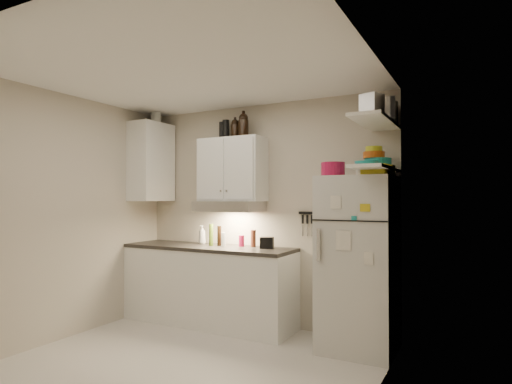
% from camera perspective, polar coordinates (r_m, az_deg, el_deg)
% --- Properties ---
extents(floor, '(3.20, 3.00, 0.02)m').
position_cam_1_polar(floor, '(4.10, -9.76, -22.24)').
color(floor, silver).
rests_on(floor, ground).
extents(ceiling, '(3.20, 3.00, 0.02)m').
position_cam_1_polar(ceiling, '(3.97, -9.67, 15.61)').
color(ceiling, white).
rests_on(ceiling, ground).
extents(back_wall, '(3.20, 0.02, 2.60)m').
position_cam_1_polar(back_wall, '(5.10, 0.73, -2.92)').
color(back_wall, beige).
rests_on(back_wall, ground).
extents(left_wall, '(0.02, 3.00, 2.60)m').
position_cam_1_polar(left_wall, '(4.97, -24.60, -2.90)').
color(left_wall, beige).
rests_on(left_wall, ground).
extents(right_wall, '(0.02, 3.00, 2.60)m').
position_cam_1_polar(right_wall, '(3.11, 14.56, -4.23)').
color(right_wall, beige).
rests_on(right_wall, ground).
extents(base_cabinet, '(2.10, 0.60, 0.88)m').
position_cam_1_polar(base_cabinet, '(5.21, -6.38, -12.40)').
color(base_cabinet, white).
rests_on(base_cabinet, floor).
extents(countertop, '(2.10, 0.62, 0.04)m').
position_cam_1_polar(countertop, '(5.14, -6.37, -7.37)').
color(countertop, '#2A2724').
rests_on(countertop, base_cabinet).
extents(upper_cabinet, '(0.80, 0.33, 0.75)m').
position_cam_1_polar(upper_cabinet, '(5.10, -3.18, 2.99)').
color(upper_cabinet, white).
rests_on(upper_cabinet, back_wall).
extents(side_cabinet, '(0.33, 0.55, 1.00)m').
position_cam_1_polar(side_cabinet, '(5.67, -13.78, 3.89)').
color(side_cabinet, white).
rests_on(side_cabinet, left_wall).
extents(range_hood, '(0.76, 0.46, 0.12)m').
position_cam_1_polar(range_hood, '(5.03, -3.56, -1.92)').
color(range_hood, silver).
rests_on(range_hood, back_wall).
extents(fridge, '(0.70, 0.68, 1.70)m').
position_cam_1_polar(fridge, '(4.36, 13.50, -9.19)').
color(fridge, silver).
rests_on(fridge, floor).
extents(shelf_hi, '(0.30, 0.95, 0.03)m').
position_cam_1_polar(shelf_hi, '(4.20, 15.65, 9.00)').
color(shelf_hi, white).
rests_on(shelf_hi, right_wall).
extents(shelf_lo, '(0.30, 0.95, 0.03)m').
position_cam_1_polar(shelf_lo, '(4.15, 15.67, 2.99)').
color(shelf_lo, white).
rests_on(shelf_lo, right_wall).
extents(knife_strip, '(0.42, 0.02, 0.03)m').
position_cam_1_polar(knife_strip, '(4.79, 8.07, -2.80)').
color(knife_strip, black).
rests_on(knife_strip, back_wall).
extents(dutch_oven, '(0.30, 0.30, 0.13)m').
position_cam_1_polar(dutch_oven, '(4.23, 10.22, 2.99)').
color(dutch_oven, '#AA1341').
rests_on(dutch_oven, fridge).
extents(book_stack, '(0.27, 0.32, 0.10)m').
position_cam_1_polar(book_stack, '(4.13, 15.96, 2.84)').
color(book_stack, gold).
rests_on(book_stack, fridge).
extents(spice_jar, '(0.07, 0.07, 0.11)m').
position_cam_1_polar(spice_jar, '(4.19, 13.61, 2.90)').
color(spice_jar, silver).
rests_on(spice_jar, fridge).
extents(stock_pot, '(0.37, 0.37, 0.22)m').
position_cam_1_polar(stock_pot, '(4.51, 16.47, 9.92)').
color(stock_pot, silver).
rests_on(stock_pot, shelf_hi).
extents(tin_a, '(0.23, 0.21, 0.20)m').
position_cam_1_polar(tin_a, '(4.20, 16.70, 10.57)').
color(tin_a, '#AAAAAD').
rests_on(tin_a, shelf_hi).
extents(tin_b, '(0.20, 0.20, 0.15)m').
position_cam_1_polar(tin_b, '(3.84, 15.18, 11.33)').
color(tin_b, '#AAAAAD').
rests_on(tin_b, shelf_hi).
extents(bowl_teal, '(0.26, 0.26, 0.10)m').
position_cam_1_polar(bowl_teal, '(4.39, 15.94, 3.66)').
color(bowl_teal, teal).
rests_on(bowl_teal, shelf_lo).
extents(bowl_orange, '(0.21, 0.21, 0.06)m').
position_cam_1_polar(bowl_orange, '(4.37, 15.44, 4.77)').
color(bowl_orange, '#BD5011').
rests_on(bowl_orange, bowl_teal).
extents(bowl_yellow, '(0.16, 0.16, 0.05)m').
position_cam_1_polar(bowl_yellow, '(4.37, 15.44, 5.51)').
color(bowl_yellow, gold).
rests_on(bowl_yellow, bowl_orange).
extents(plates, '(0.22, 0.22, 0.05)m').
position_cam_1_polar(plates, '(4.10, 14.51, 3.62)').
color(plates, teal).
rests_on(plates, shelf_lo).
extents(growler_a, '(0.11, 0.11, 0.23)m').
position_cam_1_polar(growler_a, '(5.12, -2.81, 8.48)').
color(growler_a, black).
rests_on(growler_a, upper_cabinet).
extents(growler_b, '(0.15, 0.15, 0.28)m').
position_cam_1_polar(growler_b, '(5.05, -1.69, 8.93)').
color(growler_b, black).
rests_on(growler_b, upper_cabinet).
extents(thermos_a, '(0.09, 0.09, 0.24)m').
position_cam_1_polar(thermos_a, '(5.27, -4.04, 8.27)').
color(thermos_a, black).
rests_on(thermos_a, upper_cabinet).
extents(thermos_b, '(0.10, 0.10, 0.22)m').
position_cam_1_polar(thermos_b, '(5.31, -4.53, 8.11)').
color(thermos_b, black).
rests_on(thermos_b, upper_cabinet).
extents(side_jar, '(0.14, 0.14, 0.18)m').
position_cam_1_polar(side_jar, '(5.79, -13.21, 9.66)').
color(side_jar, silver).
rests_on(side_jar, side_cabinet).
extents(soap_bottle, '(0.10, 0.10, 0.26)m').
position_cam_1_polar(soap_bottle, '(5.34, -7.20, -5.53)').
color(soap_bottle, white).
rests_on(soap_bottle, countertop).
extents(pepper_mill, '(0.07, 0.07, 0.20)m').
position_cam_1_polar(pepper_mill, '(4.99, -0.36, -6.20)').
color(pepper_mill, brown).
rests_on(pepper_mill, countertop).
extents(oil_bottle, '(0.05, 0.05, 0.26)m').
position_cam_1_polar(oil_bottle, '(5.13, -6.00, -5.70)').
color(oil_bottle, '#4C681A').
rests_on(oil_bottle, countertop).
extents(vinegar_bottle, '(0.05, 0.05, 0.24)m').
position_cam_1_polar(vinegar_bottle, '(5.11, -4.92, -5.84)').
color(vinegar_bottle, black).
rests_on(vinegar_bottle, countertop).
extents(clear_bottle, '(0.07, 0.07, 0.16)m').
position_cam_1_polar(clear_bottle, '(5.04, -4.37, -6.34)').
color(clear_bottle, silver).
rests_on(clear_bottle, countertop).
extents(red_jar, '(0.07, 0.07, 0.13)m').
position_cam_1_polar(red_jar, '(5.03, -1.95, -6.53)').
color(red_jar, '#AA1341').
rests_on(red_jar, countertop).
extents(caddy, '(0.17, 0.15, 0.13)m').
position_cam_1_polar(caddy, '(4.84, 1.47, -6.78)').
color(caddy, black).
rests_on(caddy, countertop).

